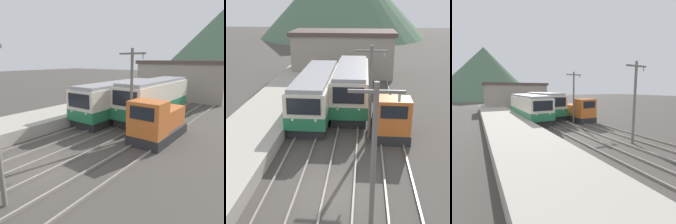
# 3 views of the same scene
# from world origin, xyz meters

# --- Properties ---
(ground_plane) EXTENTS (200.00, 200.00, 0.00)m
(ground_plane) POSITION_xyz_m (0.00, 0.00, 0.00)
(ground_plane) COLOR #47423D
(platform_left) EXTENTS (4.50, 54.00, 0.91)m
(platform_left) POSITION_xyz_m (-6.25, 0.00, 0.45)
(platform_left) COLOR #ADA599
(platform_left) RESTS_ON ground
(track_left) EXTENTS (1.54, 60.00, 0.14)m
(track_left) POSITION_xyz_m (-2.60, 0.00, 0.07)
(track_left) COLOR gray
(track_left) RESTS_ON ground
(track_center) EXTENTS (1.54, 60.00, 0.14)m
(track_center) POSITION_xyz_m (0.20, 0.00, 0.07)
(track_center) COLOR gray
(track_center) RESTS_ON ground
(track_right) EXTENTS (1.54, 60.00, 0.14)m
(track_right) POSITION_xyz_m (3.20, 0.00, 0.07)
(track_right) COLOR gray
(track_right) RESTS_ON ground
(commuter_train_left) EXTENTS (2.84, 11.35, 3.47)m
(commuter_train_left) POSITION_xyz_m (-2.60, 11.46, 1.62)
(commuter_train_left) COLOR #28282B
(commuter_train_left) RESTS_ON ground
(commuter_train_center) EXTENTS (2.84, 10.68, 3.70)m
(commuter_train_center) POSITION_xyz_m (0.20, 13.35, 1.72)
(commuter_train_center) COLOR #28282B
(commuter_train_center) RESTS_ON ground
(shunting_locomotive) EXTENTS (2.40, 5.32, 3.00)m
(shunting_locomotive) POSITION_xyz_m (3.20, 7.83, 1.21)
(shunting_locomotive) COLOR #28282B
(shunting_locomotive) RESTS_ON ground
(catenary_mast_near) EXTENTS (2.00, 0.20, 6.31)m
(catenary_mast_near) POSITION_xyz_m (1.71, -2.53, 3.47)
(catenary_mast_near) COLOR slate
(catenary_mast_near) RESTS_ON ground
(catenary_mast_mid) EXTENTS (2.00, 0.20, 6.31)m
(catenary_mast_mid) POSITION_xyz_m (1.71, 6.70, 3.47)
(catenary_mast_mid) COLOR slate
(catenary_mast_mid) RESTS_ON ground
(station_building) EXTENTS (12.60, 6.30, 5.47)m
(station_building) POSITION_xyz_m (-1.36, 26.00, 2.76)
(station_building) COLOR gray
(station_building) RESTS_ON ground
(mountain_backdrop) EXTENTS (42.14, 42.14, 21.62)m
(mountain_backdrop) POSITION_xyz_m (-4.69, 70.95, 10.81)
(mountain_backdrop) COLOR #517056
(mountain_backdrop) RESTS_ON ground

